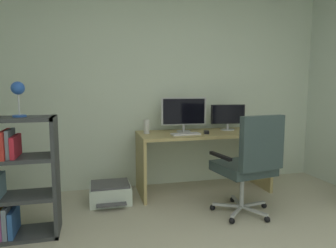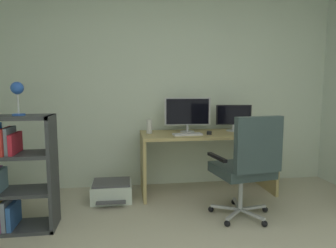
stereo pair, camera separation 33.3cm
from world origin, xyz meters
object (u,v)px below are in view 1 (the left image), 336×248
Objects in this scene: monitor_main at (184,112)px; office_chair at (249,161)px; desk at (203,147)px; desk_lamp at (18,92)px; keyboard at (186,134)px; bookshelf at (3,181)px; printer at (110,193)px; computer_mouse at (206,132)px; monitor_secondary at (228,116)px; desktop_speaker at (147,127)px.

office_chair is (0.39, -0.96, -0.42)m from monitor_main.
desk is 5.42× the size of desk_lamp.
bookshelf is (-1.82, -0.60, -0.25)m from keyboard.
printer is (0.77, 0.61, -1.16)m from desk_lamp.
bookshelf reaches higher than desk.
desk_lamp is (-1.71, -0.84, 0.27)m from monitor_main.
desk_lamp is at bearing -159.06° from desk.
desk_lamp is (-1.93, -0.63, 0.50)m from computer_mouse.
monitor_main is 1.23× the size of printer.
monitor_secondary reaches higher than desktop_speaker.
desktop_speaker is 1.29m from office_chair.
keyboard reaches higher than desk.
desk is 0.37m from keyboard.
desk_lamp is (-2.31, -0.84, 0.33)m from monitor_secondary.
office_chair is at bearing -46.15° from desktop_speaker.
computer_mouse is at bearing -90.47° from desk.
desk is 4.75× the size of keyboard.
computer_mouse is 0.34× the size of desk_lamp.
monitor_main reaches higher than keyboard.
office_chair reaches higher than keyboard.
bookshelf is (-2.47, -0.84, -0.43)m from monitor_secondary.
printer is at bearing -166.29° from monitor_main.
office_chair is 0.99× the size of bookshelf.
keyboard is (-0.65, -0.24, -0.18)m from monitor_secondary.
desk is 9.50× the size of desktop_speaker.
monitor_secondary reaches higher than desk.
desktop_speaker reaches higher than printer.
keyboard is at bearing -159.55° from monitor_secondary.
office_chair is at bearing -3.03° from bookshelf.
monitor_main reaches higher than desktop_speaker.
monitor_main reaches higher than computer_mouse.
monitor_main is 1.92m from desk_lamp.
monitor_main is 0.34m from keyboard.
office_chair is 1.59m from printer.
desk_lamp reaches higher than monitor_secondary.
printer is (0.93, 0.61, -0.40)m from bookshelf.
desk is 1.54× the size of office_chair.
desktop_speaker is (-0.48, -0.05, -0.16)m from monitor_main.
monitor_main is at bearing 24.22° from bookshelf.
computer_mouse is (-0.00, -0.11, 0.21)m from desk.
computer_mouse is at bearing 102.76° from office_chair.
desktop_speaker is at bearing -176.43° from computer_mouse.
desk_lamp is (-1.23, -0.79, 0.44)m from desktop_speaker.
desk_lamp is (0.16, -0.00, 0.76)m from bookshelf.
office_chair is 2.22m from desk_lamp.
keyboard is at bearing -101.47° from monitor_main.
monitor_secondary is 0.97× the size of printer.
bookshelf is 2.27× the size of printer.
bookshelf is at bearing -166.08° from keyboard.
printer is at bearing 33.37° from bookshelf.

